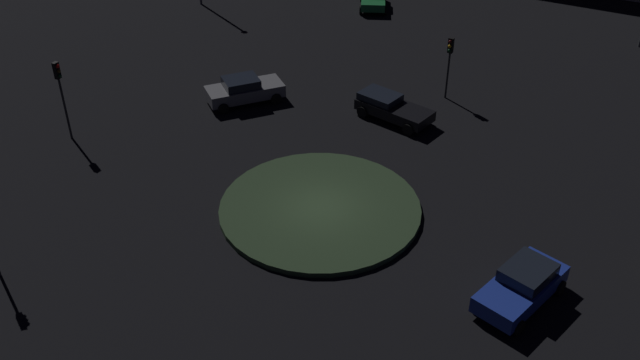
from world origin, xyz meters
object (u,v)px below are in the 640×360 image
at_px(car_blue, 522,285).
at_px(car_grey, 244,90).
at_px(traffic_light_south, 60,86).
at_px(traffic_light_west, 449,56).
at_px(car_black, 391,107).

distance_m(car_blue, car_grey, 20.95).
distance_m(car_grey, traffic_light_south, 10.29).
bearing_deg(traffic_light_south, traffic_light_west, 38.90).
xyz_separation_m(traffic_light_south, traffic_light_west, (-10.66, 18.73, -0.46)).
bearing_deg(car_blue, traffic_light_west, -134.15).
distance_m(car_blue, traffic_light_south, 25.00).
bearing_deg(car_blue, car_grey, -99.24).
xyz_separation_m(car_blue, traffic_light_west, (-16.49, -5.46, 1.93)).
bearing_deg(traffic_light_south, car_black, 33.30).
height_order(car_black, traffic_light_west, traffic_light_west).
height_order(car_grey, traffic_light_west, traffic_light_west).
height_order(car_blue, car_black, car_blue).
bearing_deg(car_blue, car_black, -120.80).
distance_m(car_grey, traffic_light_west, 12.14).
bearing_deg(car_grey, car_black, -36.07).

